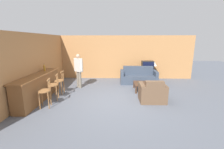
{
  "coord_description": "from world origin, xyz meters",
  "views": [
    {
      "loc": [
        0.11,
        -5.48,
        2.31
      ],
      "look_at": [
        -0.09,
        0.91,
        0.85
      ],
      "focal_mm": 24.0,
      "sensor_mm": 36.0,
      "label": 1
    }
  ],
  "objects_px": {
    "bar_chair_mid": "(54,86)",
    "book_on_table": "(140,83)",
    "tv_unit": "(147,75)",
    "tv": "(148,66)",
    "coffee_table": "(141,84)",
    "table_lamp": "(154,64)",
    "bar_chair_far": "(59,82)",
    "bottle": "(44,68)",
    "armchair_near": "(152,93)",
    "person_by_window": "(79,69)",
    "couch_far": "(138,77)",
    "bar_chair_near": "(45,92)"
  },
  "relations": [
    {
      "from": "bar_chair_mid",
      "to": "book_on_table",
      "type": "height_order",
      "value": "bar_chair_mid"
    },
    {
      "from": "tv_unit",
      "to": "tv",
      "type": "bearing_deg",
      "value": -90.0
    },
    {
      "from": "coffee_table",
      "to": "table_lamp",
      "type": "relative_size",
      "value": 1.89
    },
    {
      "from": "bar_chair_far",
      "to": "bottle",
      "type": "distance_m",
      "value": 0.89
    },
    {
      "from": "bar_chair_far",
      "to": "tv_unit",
      "type": "xyz_separation_m",
      "value": [
        4.3,
        2.59,
        -0.25
      ]
    },
    {
      "from": "bar_chair_far",
      "to": "tv",
      "type": "bearing_deg",
      "value": 31.01
    },
    {
      "from": "armchair_near",
      "to": "tv_unit",
      "type": "height_order",
      "value": "armchair_near"
    },
    {
      "from": "armchair_near",
      "to": "person_by_window",
      "type": "distance_m",
      "value": 3.69
    },
    {
      "from": "tv",
      "to": "person_by_window",
      "type": "relative_size",
      "value": 0.41
    },
    {
      "from": "person_by_window",
      "to": "couch_far",
      "type": "bearing_deg",
      "value": 16.82
    },
    {
      "from": "couch_far",
      "to": "book_on_table",
      "type": "xyz_separation_m",
      "value": [
        -0.11,
        -1.37,
        0.05
      ]
    },
    {
      "from": "bar_chair_near",
      "to": "coffee_table",
      "type": "xyz_separation_m",
      "value": [
        3.61,
        1.91,
        -0.24
      ]
    },
    {
      "from": "armchair_near",
      "to": "bottle",
      "type": "xyz_separation_m",
      "value": [
        -4.5,
        0.78,
        0.84
      ]
    },
    {
      "from": "tv",
      "to": "table_lamp",
      "type": "xyz_separation_m",
      "value": [
        0.4,
        0.0,
        0.08
      ]
    },
    {
      "from": "tv_unit",
      "to": "bottle",
      "type": "relative_size",
      "value": 3.61
    },
    {
      "from": "bar_chair_mid",
      "to": "person_by_window",
      "type": "height_order",
      "value": "person_by_window"
    },
    {
      "from": "couch_far",
      "to": "book_on_table",
      "type": "bearing_deg",
      "value": -94.44
    },
    {
      "from": "armchair_near",
      "to": "coffee_table",
      "type": "relative_size",
      "value": 1.09
    },
    {
      "from": "bar_chair_mid",
      "to": "bottle",
      "type": "distance_m",
      "value": 1.13
    },
    {
      "from": "bottle",
      "to": "coffee_table",
      "type": "bearing_deg",
      "value": 6.54
    },
    {
      "from": "couch_far",
      "to": "bottle",
      "type": "height_order",
      "value": "bottle"
    },
    {
      "from": "tv",
      "to": "tv_unit",
      "type": "bearing_deg",
      "value": 90.0
    },
    {
      "from": "book_on_table",
      "to": "couch_far",
      "type": "bearing_deg",
      "value": 85.56
    },
    {
      "from": "bar_chair_near",
      "to": "bar_chair_far",
      "type": "distance_m",
      "value": 1.33
    },
    {
      "from": "couch_far",
      "to": "table_lamp",
      "type": "distance_m",
      "value": 1.38
    },
    {
      "from": "coffee_table",
      "to": "tv",
      "type": "bearing_deg",
      "value": 70.95
    },
    {
      "from": "tv_unit",
      "to": "bottle",
      "type": "xyz_separation_m",
      "value": [
        -4.94,
        -2.51,
        0.87
      ]
    },
    {
      "from": "armchair_near",
      "to": "table_lamp",
      "type": "height_order",
      "value": "table_lamp"
    },
    {
      "from": "tv_unit",
      "to": "tv",
      "type": "relative_size",
      "value": 1.65
    },
    {
      "from": "armchair_near",
      "to": "bottle",
      "type": "bearing_deg",
      "value": 170.18
    },
    {
      "from": "coffee_table",
      "to": "tv_unit",
      "type": "height_order",
      "value": "tv_unit"
    },
    {
      "from": "bar_chair_near",
      "to": "tv_unit",
      "type": "bearing_deg",
      "value": 42.36
    },
    {
      "from": "bar_chair_mid",
      "to": "coffee_table",
      "type": "bearing_deg",
      "value": 18.18
    },
    {
      "from": "bar_chair_far",
      "to": "bar_chair_mid",
      "type": "bearing_deg",
      "value": -90.02
    },
    {
      "from": "bottle",
      "to": "book_on_table",
      "type": "bearing_deg",
      "value": 5.87
    },
    {
      "from": "couch_far",
      "to": "tv_unit",
      "type": "xyz_separation_m",
      "value": [
        0.62,
        0.7,
        -0.03
      ]
    },
    {
      "from": "coffee_table",
      "to": "bottle",
      "type": "xyz_separation_m",
      "value": [
        -4.24,
        -0.49,
        0.86
      ]
    },
    {
      "from": "coffee_table",
      "to": "book_on_table",
      "type": "bearing_deg",
      "value": -118.16
    },
    {
      "from": "bar_chair_near",
      "to": "tv_unit",
      "type": "distance_m",
      "value": 5.83
    },
    {
      "from": "armchair_near",
      "to": "tv_unit",
      "type": "distance_m",
      "value": 3.31
    },
    {
      "from": "bar_chair_mid",
      "to": "tv_unit",
      "type": "relative_size",
      "value": 0.91
    },
    {
      "from": "couch_far",
      "to": "bottle",
      "type": "bearing_deg",
      "value": -157.36
    },
    {
      "from": "bar_chair_far",
      "to": "tv_unit",
      "type": "distance_m",
      "value": 5.03
    },
    {
      "from": "bar_chair_far",
      "to": "bottle",
      "type": "relative_size",
      "value": 3.28
    },
    {
      "from": "couch_far",
      "to": "tv",
      "type": "bearing_deg",
      "value": 48.56
    },
    {
      "from": "bar_chair_near",
      "to": "book_on_table",
      "type": "height_order",
      "value": "bar_chair_near"
    },
    {
      "from": "bar_chair_near",
      "to": "bar_chair_mid",
      "type": "xyz_separation_m",
      "value": [
        0.0,
        0.72,
        0.0
      ]
    },
    {
      "from": "coffee_table",
      "to": "tv",
      "type": "xyz_separation_m",
      "value": [
        0.7,
        2.02,
        0.55
      ]
    },
    {
      "from": "coffee_table",
      "to": "bar_chair_mid",
      "type": "bearing_deg",
      "value": -161.82
    },
    {
      "from": "person_by_window",
      "to": "coffee_table",
      "type": "bearing_deg",
      "value": -7.4
    }
  ]
}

